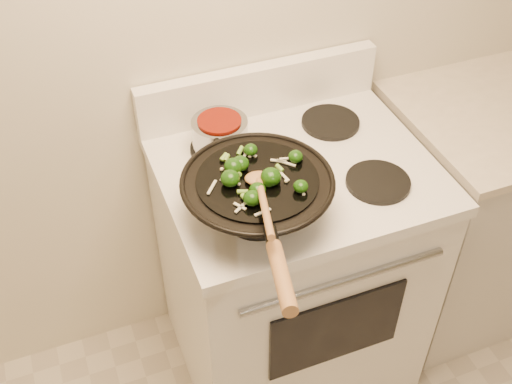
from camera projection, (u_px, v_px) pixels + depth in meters
name	position (u px, v px, depth m)	size (l,w,h in m)	color
stove	(291.00, 268.00, 2.15)	(0.78, 0.67, 1.08)	white
counter_unit	(489.00, 206.00, 2.39)	(0.78, 0.62, 0.91)	silver
wok	(258.00, 196.00, 1.63)	(0.39, 0.64, 0.19)	black
stirfry	(256.00, 175.00, 1.59)	(0.27, 0.25, 0.04)	#133909
wooden_spoon	(262.00, 194.00, 1.51)	(0.13, 0.31, 0.10)	#9F6C3E
saucepan	(220.00, 134.00, 1.85)	(0.16, 0.25, 0.10)	#95989D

